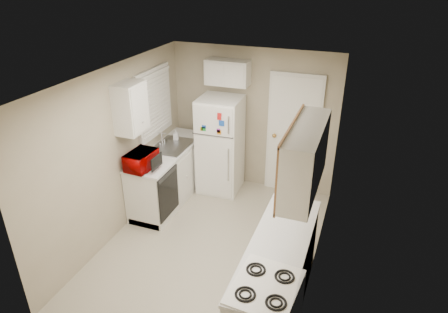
% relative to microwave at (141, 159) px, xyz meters
% --- Properties ---
extents(floor, '(3.80, 3.80, 0.00)m').
position_rel_microwave_xyz_m(floor, '(1.15, -0.20, -1.05)').
color(floor, beige).
rests_on(floor, ground).
extents(ceiling, '(3.80, 3.80, 0.00)m').
position_rel_microwave_xyz_m(ceiling, '(1.15, -0.20, 1.35)').
color(ceiling, white).
rests_on(ceiling, floor).
extents(wall_left, '(3.80, 3.80, 0.00)m').
position_rel_microwave_xyz_m(wall_left, '(-0.25, -0.20, 0.15)').
color(wall_left, tan).
rests_on(wall_left, floor).
extents(wall_right, '(3.80, 3.80, 0.00)m').
position_rel_microwave_xyz_m(wall_right, '(2.55, -0.20, 0.15)').
color(wall_right, tan).
rests_on(wall_right, floor).
extents(wall_back, '(2.80, 2.80, 0.00)m').
position_rel_microwave_xyz_m(wall_back, '(1.15, 1.70, 0.15)').
color(wall_back, tan).
rests_on(wall_back, floor).
extents(wall_front, '(2.80, 2.80, 0.00)m').
position_rel_microwave_xyz_m(wall_front, '(1.15, -2.10, 0.15)').
color(wall_front, tan).
rests_on(wall_front, floor).
extents(left_counter, '(0.60, 1.80, 0.90)m').
position_rel_microwave_xyz_m(left_counter, '(0.05, 0.70, -0.60)').
color(left_counter, silver).
rests_on(left_counter, floor).
extents(dishwasher, '(0.03, 0.58, 0.72)m').
position_rel_microwave_xyz_m(dishwasher, '(0.34, 0.10, -0.56)').
color(dishwasher, black).
rests_on(dishwasher, floor).
extents(sink, '(0.54, 0.74, 0.16)m').
position_rel_microwave_xyz_m(sink, '(0.05, 0.85, -0.19)').
color(sink, gray).
rests_on(sink, left_counter).
extents(microwave, '(0.48, 0.29, 0.31)m').
position_rel_microwave_xyz_m(microwave, '(0.00, 0.00, 0.00)').
color(microwave, '#9F0000').
rests_on(microwave, left_counter).
extents(soap_bottle, '(0.10, 0.10, 0.18)m').
position_rel_microwave_xyz_m(soap_bottle, '(0.00, 1.10, -0.05)').
color(soap_bottle, silver).
rests_on(soap_bottle, left_counter).
extents(window_blinds, '(0.10, 0.98, 1.08)m').
position_rel_microwave_xyz_m(window_blinds, '(-0.21, 0.85, 0.55)').
color(window_blinds, silver).
rests_on(window_blinds, wall_left).
extents(upper_cabinet_left, '(0.30, 0.45, 0.70)m').
position_rel_microwave_xyz_m(upper_cabinet_left, '(-0.10, 0.02, 0.75)').
color(upper_cabinet_left, silver).
rests_on(upper_cabinet_left, wall_left).
extents(refrigerator, '(0.70, 0.68, 1.65)m').
position_rel_microwave_xyz_m(refrigerator, '(0.71, 1.31, -0.23)').
color(refrigerator, white).
rests_on(refrigerator, floor).
extents(cabinet_over_fridge, '(0.70, 0.30, 0.40)m').
position_rel_microwave_xyz_m(cabinet_over_fridge, '(0.75, 1.55, 0.95)').
color(cabinet_over_fridge, silver).
rests_on(cabinet_over_fridge, wall_back).
extents(interior_door, '(0.86, 0.06, 2.08)m').
position_rel_microwave_xyz_m(interior_door, '(1.85, 1.66, -0.03)').
color(interior_door, white).
rests_on(interior_door, floor).
extents(right_counter, '(0.60, 2.00, 0.90)m').
position_rel_microwave_xyz_m(right_counter, '(2.25, -1.00, -0.60)').
color(right_counter, silver).
rests_on(right_counter, floor).
extents(upper_cabinet_right, '(0.30, 1.20, 0.70)m').
position_rel_microwave_xyz_m(upper_cabinet_right, '(2.40, -0.70, 0.75)').
color(upper_cabinet_right, silver).
rests_on(upper_cabinet_right, wall_right).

